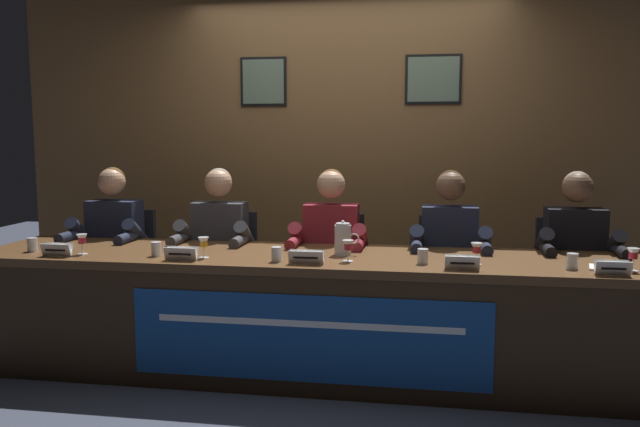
% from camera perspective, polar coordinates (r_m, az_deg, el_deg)
% --- Properties ---
extents(ground_plane, '(12.00, 12.00, 0.00)m').
position_cam_1_polar(ground_plane, '(4.04, 0.00, -13.98)').
color(ground_plane, '#383D4C').
extents(wall_back_panelled, '(5.42, 0.14, 2.60)m').
position_cam_1_polar(wall_back_panelled, '(5.13, 2.46, 5.39)').
color(wall_back_panelled, brown).
rests_on(wall_back_panelled, ground_plane).
extents(conference_table, '(4.22, 0.84, 0.73)m').
position_cam_1_polar(conference_table, '(3.77, -0.29, -7.28)').
color(conference_table, brown).
rests_on(conference_table, ground_plane).
extents(chair_far_left, '(0.44, 0.44, 0.90)m').
position_cam_1_polar(chair_far_left, '(4.94, -17.15, -5.12)').
color(chair_far_left, black).
rests_on(chair_far_left, ground_plane).
extents(panelist_far_left, '(0.51, 0.48, 1.23)m').
position_cam_1_polar(panelist_far_left, '(4.72, -18.34, -2.32)').
color(panelist_far_left, black).
rests_on(panelist_far_left, ground_plane).
extents(nameplate_far_left, '(0.18, 0.06, 0.08)m').
position_cam_1_polar(nameplate_far_left, '(4.09, -22.53, -3.02)').
color(nameplate_far_left, white).
rests_on(nameplate_far_left, conference_table).
extents(juice_glass_far_left, '(0.06, 0.06, 0.12)m').
position_cam_1_polar(juice_glass_far_left, '(4.09, -20.58, -2.27)').
color(juice_glass_far_left, white).
rests_on(juice_glass_far_left, conference_table).
extents(water_cup_far_left, '(0.06, 0.06, 0.08)m').
position_cam_1_polar(water_cup_far_left, '(4.32, -24.40, -2.62)').
color(water_cup_far_left, silver).
rests_on(water_cup_far_left, conference_table).
extents(chair_left, '(0.44, 0.44, 0.90)m').
position_cam_1_polar(chair_left, '(4.65, -8.42, -5.63)').
color(chair_left, black).
rests_on(chair_left, ground_plane).
extents(panelist_left, '(0.51, 0.48, 1.23)m').
position_cam_1_polar(panelist_left, '(4.41, -9.26, -2.68)').
color(panelist_left, black).
rests_on(panelist_left, ground_plane).
extents(nameplate_left, '(0.19, 0.06, 0.08)m').
position_cam_1_polar(nameplate_left, '(3.74, -12.37, -3.53)').
color(nameplate_left, white).
rests_on(nameplate_left, conference_table).
extents(juice_glass_left, '(0.06, 0.06, 0.12)m').
position_cam_1_polar(juice_glass_left, '(3.78, -10.41, -2.67)').
color(juice_glass_left, white).
rests_on(juice_glass_left, conference_table).
extents(water_cup_left, '(0.06, 0.06, 0.08)m').
position_cam_1_polar(water_cup_left, '(3.91, -14.48, -3.17)').
color(water_cup_left, silver).
rests_on(water_cup_left, conference_table).
extents(chair_center, '(0.44, 0.44, 0.90)m').
position_cam_1_polar(chair_center, '(4.48, 1.23, -6.04)').
color(chair_center, black).
rests_on(chair_center, ground_plane).
extents(panelist_center, '(0.51, 0.48, 1.23)m').
position_cam_1_polar(panelist_center, '(4.23, 0.87, -3.00)').
color(panelist_center, black).
rests_on(panelist_center, ground_plane).
extents(nameplate_center, '(0.20, 0.06, 0.08)m').
position_cam_1_polar(nameplate_center, '(3.55, -1.25, -3.94)').
color(nameplate_center, white).
rests_on(nameplate_center, conference_table).
extents(juice_glass_center, '(0.06, 0.06, 0.12)m').
position_cam_1_polar(juice_glass_center, '(3.62, 2.54, -2.99)').
color(juice_glass_center, white).
rests_on(juice_glass_center, conference_table).
extents(water_cup_center, '(0.06, 0.06, 0.08)m').
position_cam_1_polar(water_cup_center, '(3.63, -3.91, -3.75)').
color(water_cup_center, silver).
rests_on(water_cup_center, conference_table).
extents(chair_right, '(0.44, 0.44, 0.90)m').
position_cam_1_polar(chair_right, '(4.45, 11.35, -6.28)').
color(chair_right, black).
rests_on(chair_right, ground_plane).
extents(panelist_right, '(0.51, 0.48, 1.23)m').
position_cam_1_polar(panelist_right, '(4.19, 11.54, -3.23)').
color(panelist_right, black).
rests_on(panelist_right, ground_plane).
extents(nameplate_right, '(0.18, 0.06, 0.08)m').
position_cam_1_polar(nameplate_right, '(3.48, 12.63, -4.32)').
color(nameplate_right, white).
rests_on(nameplate_right, conference_table).
extents(juice_glass_right, '(0.06, 0.06, 0.12)m').
position_cam_1_polar(juice_glass_right, '(3.63, 13.88, -3.16)').
color(juice_glass_right, white).
rests_on(juice_glass_right, conference_table).
extents(water_cup_right, '(0.06, 0.06, 0.08)m').
position_cam_1_polar(water_cup_right, '(3.60, 9.22, -3.89)').
color(water_cup_right, silver).
rests_on(water_cup_right, conference_table).
extents(chair_far_right, '(0.44, 0.44, 0.90)m').
position_cam_1_polar(chair_far_right, '(4.55, 21.34, -6.34)').
color(chair_far_right, black).
rests_on(chair_far_right, ground_plane).
extents(panelist_far_right, '(0.51, 0.48, 1.23)m').
position_cam_1_polar(panelist_far_right, '(4.30, 22.05, -3.36)').
color(panelist_far_right, black).
rests_on(panelist_far_right, ground_plane).
extents(nameplate_far_right, '(0.17, 0.06, 0.08)m').
position_cam_1_polar(nameplate_far_right, '(3.59, 24.78, -4.46)').
color(nameplate_far_right, white).
rests_on(nameplate_far_right, conference_table).
extents(juice_glass_far_right, '(0.06, 0.06, 0.12)m').
position_cam_1_polar(juice_glass_far_right, '(3.74, 26.29, -3.37)').
color(juice_glass_far_right, white).
rests_on(juice_glass_far_right, conference_table).
extents(water_cup_far_right, '(0.06, 0.06, 0.08)m').
position_cam_1_polar(water_cup_far_right, '(3.68, 21.70, -4.07)').
color(water_cup_far_right, silver).
rests_on(water_cup_far_right, conference_table).
extents(water_pitcher_central, '(0.15, 0.10, 0.21)m').
position_cam_1_polar(water_pitcher_central, '(3.82, 2.08, -2.31)').
color(water_pitcher_central, silver).
rests_on(water_pitcher_central, conference_table).
extents(document_stack_far_right, '(0.24, 0.19, 0.01)m').
position_cam_1_polar(document_stack_far_right, '(3.75, 24.62, -4.51)').
color(document_stack_far_right, white).
rests_on(document_stack_far_right, conference_table).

